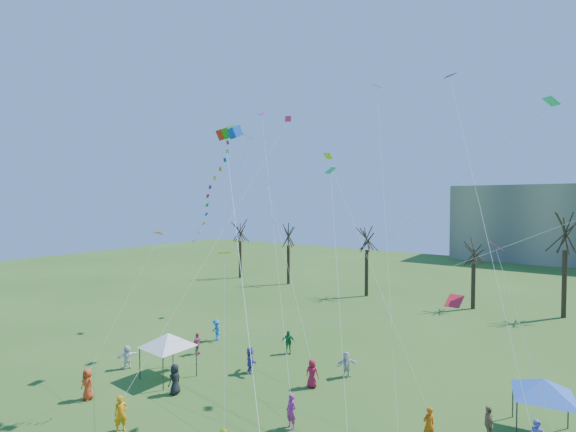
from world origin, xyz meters
The scene contains 6 objects.
bare_tree_row centered at (3.41, 36.06, 6.61)m, with size 67.81×8.41×10.74m.
big_box_kite centered at (-4.94, 5.31, 12.18)m, with size 5.63×4.85×18.19m.
canopy_tent_white centered at (-9.39, 5.37, 2.54)m, with size 4.00×4.00×3.00m.
canopy_tent_blue centered at (11.40, 11.96, 2.44)m, with size 3.80×3.80×2.89m.
festival_crowd centered at (0.45, 6.30, 0.88)m, with size 26.75×14.67×1.85m.
small_kites_aloft centered at (-0.71, 11.88, 12.91)m, with size 28.46×21.05×31.58m.
Camera 1 is at (12.32, -11.52, 11.71)m, focal length 25.00 mm.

